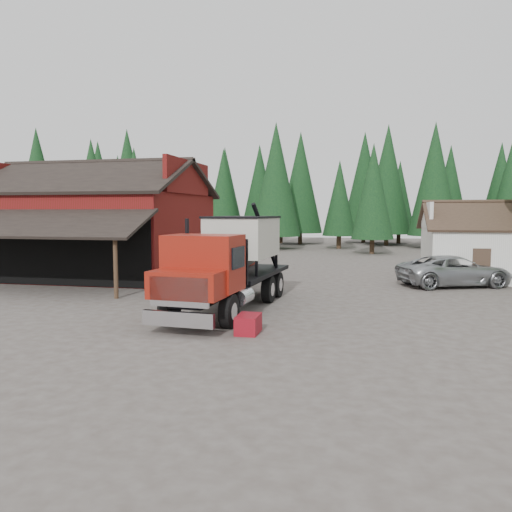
# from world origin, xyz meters

# --- Properties ---
(ground) EXTENTS (120.00, 120.00, 0.00)m
(ground) POSITION_xyz_m (0.00, 0.00, 0.00)
(ground) COLOR #463E37
(ground) RESTS_ON ground
(red_barn) EXTENTS (12.80, 13.63, 7.18)m
(red_barn) POSITION_xyz_m (-11.00, 9.90, 2.69)
(red_barn) COLOR maroon
(red_barn) RESTS_ON ground
(farmhouse) EXTENTS (8.60, 6.42, 4.65)m
(farmhouse) POSITION_xyz_m (13.00, 13.00, 1.67)
(farmhouse) COLOR silver
(farmhouse) RESTS_ON ground
(conifer_backdrop) EXTENTS (76.00, 16.00, 16.00)m
(conifer_backdrop) POSITION_xyz_m (0.00, 42.00, 0.00)
(conifer_backdrop) COLOR black
(conifer_backdrop) RESTS_ON ground
(near_pine_a) EXTENTS (4.40, 4.40, 11.40)m
(near_pine_a) POSITION_xyz_m (-22.00, 28.00, 6.39)
(near_pine_a) COLOR #382619
(near_pine_a) RESTS_ON ground
(near_pine_b) EXTENTS (3.96, 3.96, 10.40)m
(near_pine_b) POSITION_xyz_m (6.00, 30.00, 5.89)
(near_pine_b) COLOR #382619
(near_pine_b) RESTS_ON ground
(near_pine_d) EXTENTS (5.28, 5.28, 13.40)m
(near_pine_d) POSITION_xyz_m (-4.00, 34.00, 7.39)
(near_pine_d) COLOR #382619
(near_pine_d) RESTS_ON ground
(feed_truck) EXTENTS (3.25, 9.79, 4.34)m
(feed_truck) POSITION_xyz_m (0.13, 0.84, 2.03)
(feed_truck) COLOR black
(feed_truck) RESTS_ON ground
(silver_car) EXTENTS (6.46, 4.65, 1.63)m
(silver_car) POSITION_xyz_m (10.07, 9.49, 0.82)
(silver_car) COLOR #9FA3A7
(silver_car) RESTS_ON ground
(equip_box) EXTENTS (0.71, 1.11, 0.60)m
(equip_box) POSITION_xyz_m (1.79, -2.97, 0.30)
(equip_box) COLOR maroon
(equip_box) RESTS_ON ground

